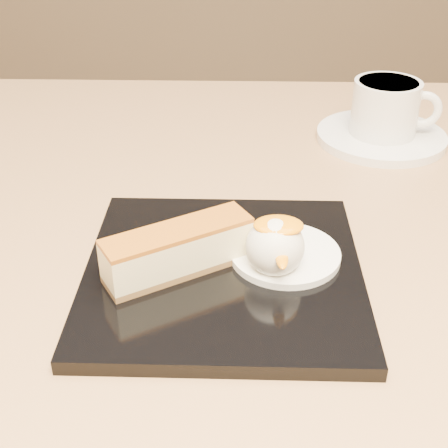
{
  "coord_description": "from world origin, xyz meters",
  "views": [
    {
      "loc": [
        0.04,
        -0.49,
        1.02
      ],
      "look_at": [
        0.03,
        -0.06,
        0.76
      ],
      "focal_mm": 50.0,
      "sensor_mm": 36.0,
      "label": 1
    }
  ],
  "objects_px": {
    "dessert_plate": "(223,273)",
    "ice_cream_scoop": "(275,247)",
    "cheesecake": "(178,250)",
    "saucer": "(381,137)",
    "table": "(197,349)",
    "coffee_cup": "(387,107)"
  },
  "relations": [
    {
      "from": "ice_cream_scoop",
      "to": "coffee_cup",
      "type": "distance_m",
      "value": 0.31
    },
    {
      "from": "dessert_plate",
      "to": "table",
      "type": "bearing_deg",
      "value": 109.75
    },
    {
      "from": "table",
      "to": "cheesecake",
      "type": "xyz_separation_m",
      "value": [
        -0.01,
        -0.09,
        0.19
      ]
    },
    {
      "from": "table",
      "to": "saucer",
      "type": "xyz_separation_m",
      "value": [
        0.21,
        0.19,
        0.16
      ]
    },
    {
      "from": "dessert_plate",
      "to": "saucer",
      "type": "height_order",
      "value": "dessert_plate"
    },
    {
      "from": "coffee_cup",
      "to": "saucer",
      "type": "bearing_deg",
      "value": -180.0
    },
    {
      "from": "cheesecake",
      "to": "coffee_cup",
      "type": "bearing_deg",
      "value": 21.5
    },
    {
      "from": "ice_cream_scoop",
      "to": "saucer",
      "type": "relative_size",
      "value": 0.31
    },
    {
      "from": "table",
      "to": "coffee_cup",
      "type": "distance_m",
      "value": 0.35
    },
    {
      "from": "cheesecake",
      "to": "ice_cream_scoop",
      "type": "height_order",
      "value": "ice_cream_scoop"
    },
    {
      "from": "table",
      "to": "dessert_plate",
      "type": "xyz_separation_m",
      "value": [
        0.03,
        -0.08,
        0.16
      ]
    },
    {
      "from": "cheesecake",
      "to": "saucer",
      "type": "height_order",
      "value": "cheesecake"
    },
    {
      "from": "dessert_plate",
      "to": "coffee_cup",
      "type": "relative_size",
      "value": 2.16
    },
    {
      "from": "dessert_plate",
      "to": "ice_cream_scoop",
      "type": "xyz_separation_m",
      "value": [
        0.04,
        -0.01,
        0.03
      ]
    },
    {
      "from": "saucer",
      "to": "coffee_cup",
      "type": "relative_size",
      "value": 1.47
    },
    {
      "from": "table",
      "to": "coffee_cup",
      "type": "xyz_separation_m",
      "value": [
        0.21,
        0.19,
        0.2
      ]
    },
    {
      "from": "cheesecake",
      "to": "coffee_cup",
      "type": "distance_m",
      "value": 0.35
    },
    {
      "from": "dessert_plate",
      "to": "saucer",
      "type": "relative_size",
      "value": 1.47
    },
    {
      "from": "dessert_plate",
      "to": "cheesecake",
      "type": "xyz_separation_m",
      "value": [
        -0.04,
        -0.01,
        0.03
      ]
    },
    {
      "from": "dessert_plate",
      "to": "cheesecake",
      "type": "distance_m",
      "value": 0.04
    },
    {
      "from": "table",
      "to": "dessert_plate",
      "type": "height_order",
      "value": "dessert_plate"
    },
    {
      "from": "dessert_plate",
      "to": "saucer",
      "type": "bearing_deg",
      "value": 57.18
    }
  ]
}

